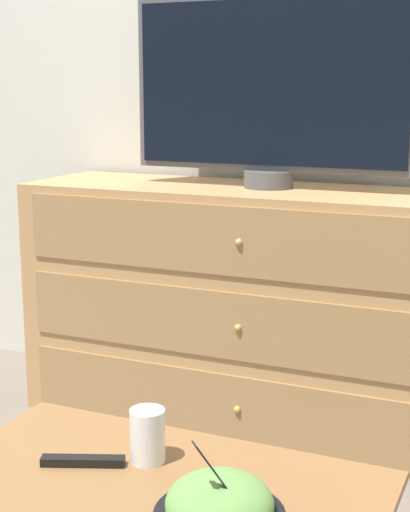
{
  "coord_description": "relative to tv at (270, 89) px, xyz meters",
  "views": [
    {
      "loc": [
        0.83,
        -2.75,
        1.18
      ],
      "look_at": [
        0.17,
        -1.23,
        0.82
      ],
      "focal_mm": 55.0,
      "sensor_mm": 36.0,
      "label": 1
    }
  ],
  "objects": [
    {
      "name": "dresser",
      "position": [
        -0.0,
        -0.03,
        -0.75
      ],
      "size": [
        1.69,
        0.5,
        0.84
      ],
      "color": "tan",
      "rests_on": "ground_plane"
    },
    {
      "name": "wall_back",
      "position": [
        0.03,
        0.26,
        0.13
      ],
      "size": [
        12.0,
        0.05,
        2.6
      ],
      "color": "silver",
      "rests_on": "ground_plane"
    },
    {
      "name": "remote_control",
      "position": [
        0.05,
        -1.28,
        -0.73
      ],
      "size": [
        0.17,
        0.09,
        0.02
      ],
      "color": "black",
      "rests_on": "coffee_table"
    },
    {
      "name": "tv",
      "position": [
        0.0,
        0.0,
        0.0
      ],
      "size": [
        0.97,
        0.17,
        0.63
      ],
      "color": "#515156",
      "rests_on": "dresser"
    },
    {
      "name": "drink_cup",
      "position": [
        0.17,
        -1.21,
        -0.69
      ],
      "size": [
        0.07,
        0.07,
        0.11
      ],
      "color": "#9E6638",
      "rests_on": "coffee_table"
    },
    {
      "name": "ground_plane",
      "position": [
        0.03,
        0.24,
        -1.17
      ],
      "size": [
        12.0,
        12.0,
        0.0
      ],
      "primitive_type": "plane",
      "color": "#70665B"
    },
    {
      "name": "takeout_bowl",
      "position": [
        0.4,
        -1.39,
        -0.7
      ],
      "size": [
        0.23,
        0.23,
        0.18
      ],
      "color": "black",
      "rests_on": "coffee_table"
    }
  ]
}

